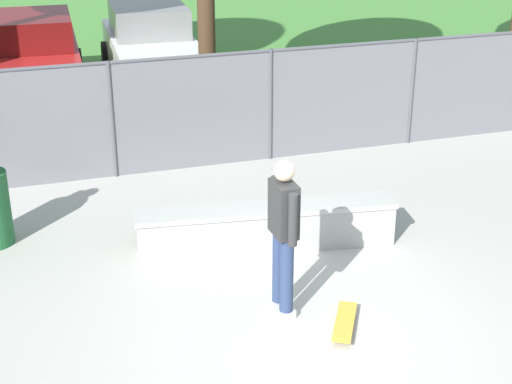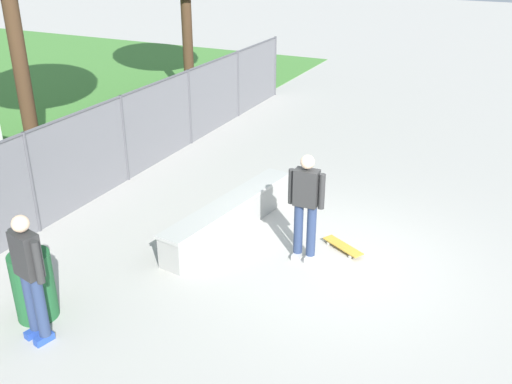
# 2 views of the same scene
# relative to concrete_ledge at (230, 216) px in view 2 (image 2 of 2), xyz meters

# --- Properties ---
(ground_plane) EXTENTS (80.00, 80.00, 0.00)m
(ground_plane) POSITION_rel_concrete_ledge_xyz_m (-0.20, -1.97, -0.30)
(ground_plane) COLOR #ADAAA3
(concrete_ledge) EXTENTS (3.39, 0.93, 0.59)m
(concrete_ledge) POSITION_rel_concrete_ledge_xyz_m (0.00, 0.00, 0.00)
(concrete_ledge) COLOR #999993
(concrete_ledge) RESTS_ON ground
(skateboarder) EXTENTS (0.28, 0.60, 1.82)m
(skateboarder) POSITION_rel_concrete_ledge_xyz_m (-0.33, -1.55, 0.71)
(skateboarder) COLOR beige
(skateboarder) RESTS_ON ground
(skateboard) EXTENTS (0.57, 0.79, 0.09)m
(skateboard) POSITION_rel_concrete_ledge_xyz_m (0.21, -2.04, -0.23)
(skateboard) COLOR gold
(skateboard) RESTS_ON ground
(chainlink_fence) EXTENTS (18.21, 0.07, 1.87)m
(chainlink_fence) POSITION_rel_concrete_ledge_xyz_m (-0.20, 3.09, 0.71)
(chainlink_fence) COLOR #4C4C51
(chainlink_fence) RESTS_ON ground
(bystander) EXTENTS (0.34, 0.59, 1.82)m
(bystander) POSITION_rel_concrete_ledge_xyz_m (-3.74, 0.85, 0.71)
(bystander) COLOR #2647A5
(bystander) RESTS_ON ground
(trash_bin) EXTENTS (0.56, 0.56, 0.99)m
(trash_bin) POSITION_rel_concrete_ledge_xyz_m (-3.40, 1.24, 0.20)
(trash_bin) COLOR #1E592D
(trash_bin) RESTS_ON ground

